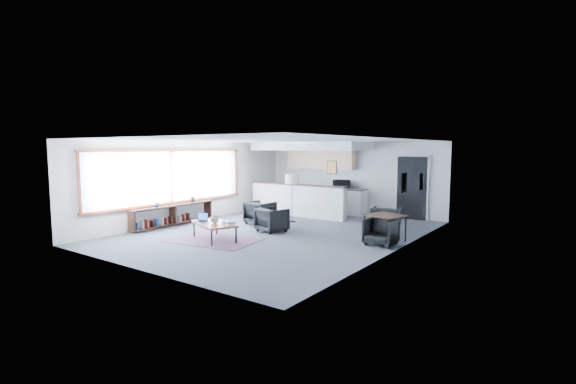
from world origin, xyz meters
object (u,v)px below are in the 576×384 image
Objects in this scene: armchair_left at (260,211)px; dining_chair_far at (386,220)px; floor_lamp at (292,181)px; dining_chair_near at (381,233)px; coffee_table at (214,224)px; dining_table at (385,217)px; book_stack at (228,223)px; microwave at (341,183)px; armchair_right at (272,218)px; ceramic_pot at (215,219)px; laptop at (202,219)px.

dining_chair_far is at bearing -161.19° from armchair_left.
floor_lamp reaches higher than dining_chair_near.
dining_chair_far reaches higher than coffee_table.
dining_table is (3.65, 2.46, 0.21)m from coffee_table.
microwave is at bearing 89.38° from book_stack.
armchair_right is (1.06, -0.76, -0.01)m from armchair_left.
ceramic_pot is 1.86m from armchair_right.
floor_lamp reaches higher than microwave.
microwave is at bearing 132.16° from dining_table.
armchair_right is at bearing -97.06° from microwave.
dining_chair_far is 3.59m from microwave.
microwave is (0.53, 5.90, 0.69)m from coffee_table.
armchair_left reaches higher than book_stack.
armchair_right is (0.48, 1.79, -0.19)m from ceramic_pot.
dining_chair_near is 0.91× the size of dining_chair_far.
laptop is at bearing -177.94° from book_stack.
armchair_right is 1.98m from floor_lamp.
coffee_table is 1.84m from armchair_right.
ceramic_pot is 4.82m from dining_chair_far.
laptop reaches higher than book_stack.
dining_chair_near is (3.20, 0.25, -0.07)m from armchair_right.
floor_lamp reaches higher than armchair_right.
coffee_table is at bearing -175.01° from book_stack.
laptop is 5.14m from dining_chair_far.
ceramic_pot and dining_chair_far have the same top height.
book_stack is at bearing 101.53° from armchair_right.
dining_chair_far reaches higher than dining_chair_near.
book_stack is at bearing -97.74° from microwave.
armchair_right is 1.13× the size of dining_chair_far.
dining_chair_far is (3.14, 0.19, -0.99)m from floor_lamp.
book_stack is (0.47, 0.04, 0.08)m from coffee_table.
armchair_right is at bearing -167.33° from dining_table.
floor_lamp reaches higher than dining_chair_far.
floor_lamp is (-0.41, 3.39, 0.83)m from book_stack.
dining_chair_near reaches higher than coffee_table.
dining_chair_far is at bearing 52.72° from book_stack.
armchair_left is 0.52× the size of floor_lamp.
armchair_left is 4.28m from dining_chair_near.
dining_table is 1.52× the size of dining_chair_far.
laptop is 0.66× the size of microwave.
microwave is (0.99, 5.89, 0.60)m from laptop.
armchair_left reaches higher than laptop.
coffee_table is 1.03× the size of floor_lamp.
coffee_table is at bearing -151.54° from dining_chair_near.
coffee_table is at bearing -20.84° from laptop.
ceramic_pot is at bearing -169.55° from book_stack.
dining_chair_far is at bearing -131.17° from armchair_right.
ceramic_pot is (0.06, -0.04, 0.15)m from coffee_table.
book_stack is 0.59× the size of microwave.
coffee_table is 0.16m from ceramic_pot.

